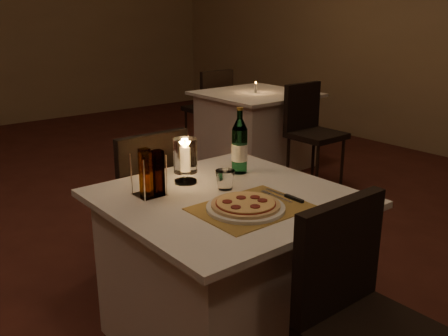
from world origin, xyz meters
TOP-DOWN VIEW (x-y plane):
  - floor at (0.00, 0.00)m, footprint 8.00×10.00m
  - main_table at (0.17, -0.58)m, footprint 1.00×1.00m
  - chair_near at (0.17, -1.29)m, footprint 0.42×0.42m
  - chair_far at (0.17, 0.14)m, footprint 0.42×0.42m
  - placemat at (0.15, -0.76)m, footprint 0.45×0.34m
  - plate at (0.12, -0.76)m, footprint 0.32×0.32m
  - pizza at (0.12, -0.76)m, footprint 0.28×0.28m
  - fork at (0.32, -0.72)m, footprint 0.02×0.18m
  - knife at (0.35, -0.78)m, footprint 0.02×0.22m
  - tumbler at (0.22, -0.51)m, footprint 0.09×0.09m
  - water_bottle at (0.42, -0.37)m, footprint 0.08×0.08m
  - hurricane_candle at (0.13, -0.32)m, footprint 0.11×0.11m
  - cruet_caddy at (-0.09, -0.38)m, footprint 0.12×0.12m
  - neighbor_table_right at (2.21, 1.45)m, footprint 1.00×1.00m
  - neighbor_chair_ra at (2.21, 0.74)m, footprint 0.42×0.42m
  - neighbor_chair_rb at (2.21, 2.17)m, footprint 0.42×0.42m
  - neighbor_candle_right at (2.21, 1.45)m, footprint 0.03×0.03m

SIDE VIEW (x-z plane):
  - floor at x=0.00m, z-range -0.02..0.00m
  - main_table at x=0.17m, z-range 0.00..0.74m
  - neighbor_table_right at x=2.21m, z-range 0.00..0.74m
  - chair_near at x=0.17m, z-range 0.10..1.00m
  - chair_far at x=0.17m, z-range 0.10..1.00m
  - neighbor_chair_ra at x=2.21m, z-range 0.10..1.00m
  - neighbor_chair_rb at x=2.21m, z-range 0.10..1.00m
  - placemat at x=0.15m, z-range 0.74..0.74m
  - fork at x=0.32m, z-range 0.74..0.75m
  - knife at x=0.35m, z-range 0.74..0.76m
  - plate at x=0.12m, z-range 0.74..0.76m
  - pizza at x=0.12m, z-range 0.76..0.78m
  - tumbler at x=0.22m, z-range 0.74..0.83m
  - neighbor_candle_right at x=2.21m, z-range 0.73..0.84m
  - cruet_caddy at x=-0.09m, z-range 0.73..0.94m
  - hurricane_candle at x=0.13m, z-range 0.76..0.97m
  - water_bottle at x=0.42m, z-range 0.71..1.04m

